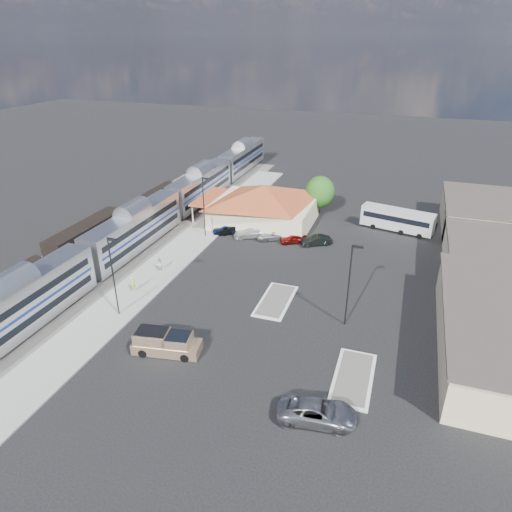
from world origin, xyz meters
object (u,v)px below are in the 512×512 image
(suv, at_px, (317,412))
(coach_bus, at_px, (397,219))
(pickup_truck, at_px, (167,343))
(station_depot, at_px, (264,204))

(suv, distance_m, coach_bus, 41.18)
(pickup_truck, bearing_deg, coach_bus, -35.84)
(coach_bus, bearing_deg, suv, -171.51)
(pickup_truck, height_order, coach_bus, coach_bus)
(suv, bearing_deg, coach_bus, -12.71)
(suv, bearing_deg, pickup_truck, 68.09)
(station_depot, relative_size, suv, 3.00)
(suv, height_order, coach_bus, coach_bus)
(station_depot, xyz_separation_m, pickup_truck, (1.52, -33.95, -2.10))
(station_depot, relative_size, coach_bus, 1.68)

